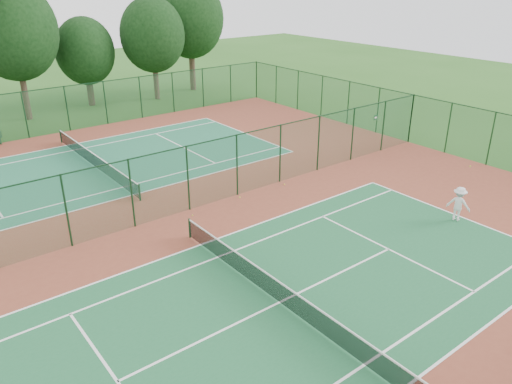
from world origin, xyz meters
TOP-DOWN VIEW (x-y plane):
  - ground at (0.00, 0.00)m, footprint 120.00×120.00m
  - red_pad at (0.00, 0.00)m, footprint 40.00×36.00m
  - court_near at (0.00, -9.00)m, footprint 23.77×10.97m
  - court_far at (0.00, 9.00)m, footprint 23.77×10.97m
  - fence_north at (0.00, 18.00)m, footprint 40.00×0.09m
  - fence_east at (20.00, 0.00)m, footprint 0.09×36.00m
  - fence_divider at (0.00, 0.00)m, footprint 40.00×0.09m
  - tennis_net_near at (0.00, -9.00)m, footprint 0.10×12.90m
  - tennis_net_far at (0.00, 9.00)m, footprint 0.10×12.90m
  - player_near at (11.38, -9.22)m, footprint 0.96×1.28m
  - stray_ball_a at (4.46, -0.43)m, footprint 0.07×0.07m
  - stray_ball_b at (7.58, -0.56)m, footprint 0.08×0.08m
  - stray_ball_c at (1.25, -0.74)m, footprint 0.07×0.07m
  - evergreen_row at (0.50, 24.25)m, footprint 39.00×5.00m

SIDE VIEW (x-z plane):
  - ground at x=0.00m, z-range 0.00..0.00m
  - evergreen_row at x=0.50m, z-range -6.00..6.00m
  - red_pad at x=0.00m, z-range 0.00..0.01m
  - court_near at x=0.00m, z-range 0.01..0.02m
  - court_far at x=0.00m, z-range 0.01..0.02m
  - stray_ball_c at x=1.25m, z-range 0.01..0.08m
  - stray_ball_a at x=4.46m, z-range 0.01..0.08m
  - stray_ball_b at x=7.58m, z-range 0.01..0.09m
  - tennis_net_near at x=0.00m, z-range 0.06..1.03m
  - tennis_net_far at x=0.00m, z-range 0.06..1.03m
  - player_near at x=11.38m, z-range 0.02..1.78m
  - fence_east at x=20.00m, z-range 0.01..3.51m
  - fence_north at x=0.00m, z-range 0.01..3.51m
  - fence_divider at x=0.00m, z-range 0.01..3.51m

